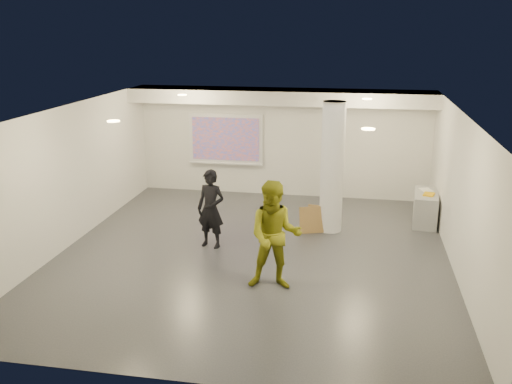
% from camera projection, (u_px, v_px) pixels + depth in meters
% --- Properties ---
extents(floor, '(8.00, 9.00, 0.01)m').
position_uv_depth(floor, '(253.00, 255.00, 11.88)').
color(floor, '#36383E').
rests_on(floor, ground).
extents(ceiling, '(8.00, 9.00, 0.01)m').
position_uv_depth(ceiling, '(252.00, 111.00, 11.03)').
color(ceiling, silver).
rests_on(ceiling, floor).
extents(wall_back, '(8.00, 0.01, 3.00)m').
position_uv_depth(wall_back, '(283.00, 142.00, 15.70)').
color(wall_back, silver).
rests_on(wall_back, floor).
extents(wall_front, '(8.00, 0.01, 3.00)m').
position_uv_depth(wall_front, '(187.00, 280.00, 7.20)').
color(wall_front, silver).
rests_on(wall_front, floor).
extents(wall_left, '(0.01, 9.00, 3.00)m').
position_uv_depth(wall_left, '(68.00, 176.00, 12.14)').
color(wall_left, silver).
rests_on(wall_left, floor).
extents(wall_right, '(0.01, 9.00, 3.00)m').
position_uv_depth(wall_right, '(460.00, 196.00, 10.77)').
color(wall_right, silver).
rests_on(wall_right, floor).
extents(soffit_band, '(8.00, 1.10, 0.36)m').
position_uv_depth(soffit_band, '(280.00, 96.00, 14.81)').
color(soffit_band, silver).
rests_on(soffit_band, ceiling).
extents(downlight_nw, '(0.22, 0.22, 0.02)m').
position_uv_depth(downlight_nw, '(182.00, 95.00, 13.78)').
color(downlight_nw, '#F5D284').
rests_on(downlight_nw, ceiling).
extents(downlight_ne, '(0.22, 0.22, 0.02)m').
position_uv_depth(downlight_ne, '(367.00, 99.00, 13.02)').
color(downlight_ne, '#F5D284').
rests_on(downlight_ne, ceiling).
extents(downlight_sw, '(0.22, 0.22, 0.02)m').
position_uv_depth(downlight_sw, '(113.00, 121.00, 10.00)').
color(downlight_sw, '#F5D284').
rests_on(downlight_sw, ceiling).
extents(downlight_se, '(0.22, 0.22, 0.02)m').
position_uv_depth(downlight_se, '(368.00, 129.00, 9.24)').
color(downlight_se, '#F5D284').
rests_on(downlight_se, ceiling).
extents(column, '(0.52, 0.52, 3.00)m').
position_uv_depth(column, '(332.00, 168.00, 12.90)').
color(column, white).
rests_on(column, floor).
extents(projection_screen, '(2.10, 0.13, 1.42)m').
position_uv_depth(projection_screen, '(226.00, 140.00, 15.93)').
color(projection_screen, white).
rests_on(projection_screen, wall_back).
extents(credenza, '(0.65, 1.34, 0.76)m').
position_uv_depth(credenza, '(425.00, 208.00, 13.71)').
color(credenza, gray).
rests_on(credenza, floor).
extents(papers_stack, '(0.34, 0.38, 0.02)m').
position_uv_depth(papers_stack, '(426.00, 190.00, 13.80)').
color(papers_stack, white).
rests_on(papers_stack, credenza).
extents(postit_pad, '(0.31, 0.37, 0.03)m').
position_uv_depth(postit_pad, '(429.00, 194.00, 13.41)').
color(postit_pad, '#E8A907').
rests_on(postit_pad, credenza).
extents(cardboard_back, '(0.56, 0.23, 0.60)m').
position_uv_depth(cardboard_back, '(319.00, 218.00, 13.22)').
color(cardboard_back, olive).
rests_on(cardboard_back, floor).
extents(cardboard_front, '(0.58, 0.35, 0.61)m').
position_uv_depth(cardboard_front, '(311.00, 220.00, 13.07)').
color(cardboard_front, olive).
rests_on(cardboard_front, floor).
extents(woman, '(0.69, 0.54, 1.69)m').
position_uv_depth(woman, '(211.00, 209.00, 12.11)').
color(woman, black).
rests_on(woman, floor).
extents(man, '(1.05, 0.85, 2.00)m').
position_uv_depth(man, '(275.00, 236.00, 10.13)').
color(man, olive).
rests_on(man, floor).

